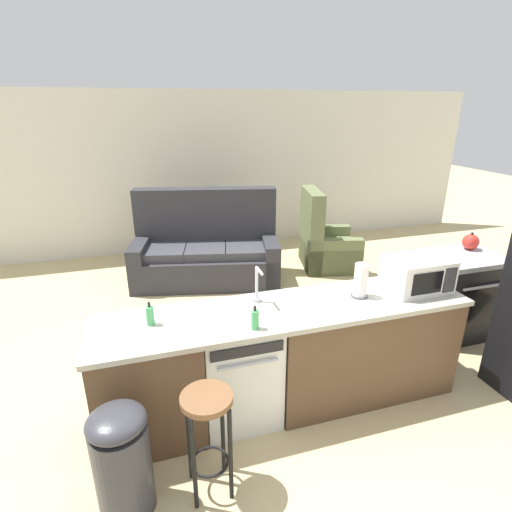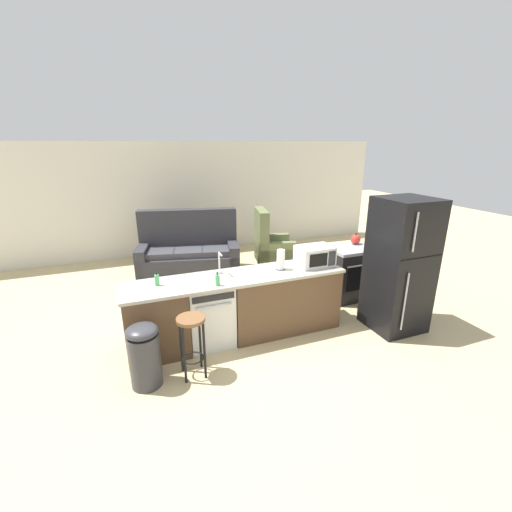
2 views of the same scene
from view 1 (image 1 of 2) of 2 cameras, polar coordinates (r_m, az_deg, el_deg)
name	(u,v)px [view 1 (image 1 of 2)]	position (r m, az deg, el deg)	size (l,w,h in m)	color
ground_plane	(267,406)	(3.57, 1.64, -20.59)	(24.00, 24.00, 0.00)	tan
wall_back	(207,172)	(6.92, -7.06, 11.79)	(10.00, 0.06, 2.60)	silver
kitchen_counter	(296,359)	(3.38, 5.69, -14.38)	(2.94, 0.66, 0.90)	brown
dishwasher	(238,369)	(3.25, -2.63, -15.86)	(0.58, 0.61, 0.84)	silver
stove_range	(458,294)	(4.85, 26.90, -4.82)	(0.76, 0.68, 0.90)	black
microwave	(417,274)	(3.59, 22.07, -2.41)	(0.50, 0.37, 0.28)	white
sink_faucet	(257,287)	(3.12, 0.17, -4.45)	(0.07, 0.18, 0.30)	silver
paper_towel_roll	(361,281)	(3.32, 14.73, -3.45)	(0.14, 0.14, 0.28)	#4C4C51
soap_bottle	(255,319)	(2.79, -0.15, -9.05)	(0.06, 0.06, 0.18)	#4CB266
dish_soap_bottle	(150,315)	(2.94, -14.89, -8.20)	(0.06, 0.06, 0.18)	#4CB266
kettle	(471,242)	(4.87, 28.34, 1.80)	(0.21, 0.17, 0.19)	red
bar_stool	(208,423)	(2.67, -6.90, -22.60)	(0.32, 0.32, 0.74)	brown
trash_bin	(122,460)	(2.79, -18.58, -25.93)	(0.35, 0.35, 0.74)	#333338
couch	(207,252)	(5.74, -7.08, 0.54)	(2.15, 1.32, 1.27)	#2D2D33
armchair	(323,245)	(6.22, 9.59, 1.59)	(0.97, 1.00, 1.20)	#667047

